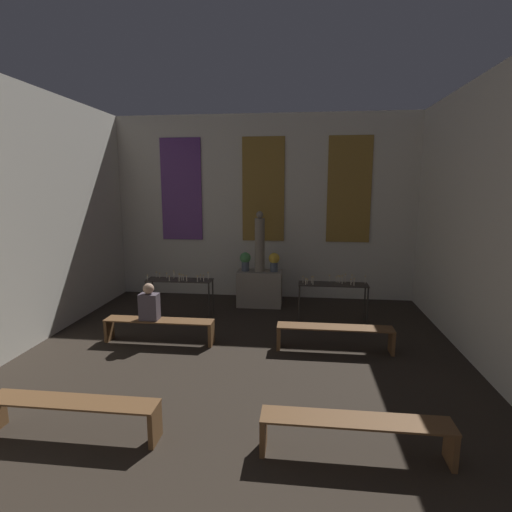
# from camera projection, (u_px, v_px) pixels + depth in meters

# --- Properties ---
(wall_back) EXTENTS (8.24, 0.16, 4.88)m
(wall_back) POSITION_uv_depth(u_px,v_px,m) (263.00, 207.00, 10.74)
(wall_back) COLOR silver
(wall_back) RESTS_ON ground_plane
(altar) EXTENTS (1.12, 0.59, 0.90)m
(altar) POSITION_uv_depth(u_px,v_px,m) (260.00, 288.00, 10.16)
(altar) COLOR gray
(altar) RESTS_ON ground_plane
(statue) EXTENTS (0.25, 0.25, 1.51)m
(statue) POSITION_uv_depth(u_px,v_px,m) (260.00, 243.00, 9.96)
(statue) COLOR gray
(statue) RESTS_ON altar
(flower_vase_left) EXTENTS (0.28, 0.28, 0.47)m
(flower_vase_left) POSITION_uv_depth(u_px,v_px,m) (245.00, 260.00, 10.07)
(flower_vase_left) COLOR #4C5666
(flower_vase_left) RESTS_ON altar
(flower_vase_right) EXTENTS (0.28, 0.28, 0.47)m
(flower_vase_right) POSITION_uv_depth(u_px,v_px,m) (274.00, 261.00, 9.99)
(flower_vase_right) COLOR #4C5666
(flower_vase_right) RESTS_ON altar
(candle_rack_left) EXTENTS (1.53, 0.45, 1.08)m
(candle_rack_left) POSITION_uv_depth(u_px,v_px,m) (180.00, 284.00, 9.24)
(candle_rack_left) COLOR #332D28
(candle_rack_left) RESTS_ON ground_plane
(candle_rack_right) EXTENTS (1.53, 0.45, 1.09)m
(candle_rack_right) POSITION_uv_depth(u_px,v_px,m) (333.00, 288.00, 8.84)
(candle_rack_right) COLOR #332D28
(candle_rack_right) RESTS_ON ground_plane
(pew_second_left) EXTENTS (2.13, 0.36, 0.46)m
(pew_second_left) POSITION_uv_depth(u_px,v_px,m) (73.00, 410.00, 4.84)
(pew_second_left) COLOR brown
(pew_second_left) RESTS_ON ground_plane
(pew_second_right) EXTENTS (2.13, 0.36, 0.46)m
(pew_second_right) POSITION_uv_depth(u_px,v_px,m) (355.00, 429.00, 4.46)
(pew_second_right) COLOR brown
(pew_second_right) RESTS_ON ground_plane
(pew_back_left) EXTENTS (2.13, 0.36, 0.46)m
(pew_back_left) POSITION_uv_depth(u_px,v_px,m) (159.00, 326.00, 7.76)
(pew_back_left) COLOR brown
(pew_back_left) RESTS_ON ground_plane
(pew_back_right) EXTENTS (2.13, 0.36, 0.46)m
(pew_back_right) POSITION_uv_depth(u_px,v_px,m) (335.00, 333.00, 7.38)
(pew_back_right) COLOR brown
(pew_back_right) RESTS_ON ground_plane
(person_seated) EXTENTS (0.36, 0.24, 0.72)m
(person_seated) POSITION_uv_depth(u_px,v_px,m) (149.00, 304.00, 7.70)
(person_seated) COLOR #564C56
(person_seated) RESTS_ON pew_back_left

